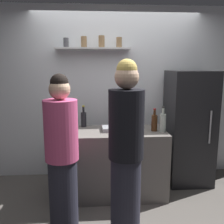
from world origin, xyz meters
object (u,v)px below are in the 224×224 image
refrigerator (189,128)px  utensil_holder (135,127)px  wine_bottle_green_glass (135,119)px  wine_bottle_pale_glass (163,122)px  wine_bottle_amber_glass (154,122)px  baking_pan (115,128)px  water_bottle_plastic (73,128)px  person_pink_top (62,156)px  person_blonde (126,152)px  wine_bottle_dark_glass (84,119)px

refrigerator → utensil_holder: refrigerator is taller
refrigerator → wine_bottle_green_glass: (-0.82, -0.15, 0.18)m
wine_bottle_pale_glass → wine_bottle_amber_glass: 0.11m
baking_pan → wine_bottle_amber_glass: bearing=-7.0°
wine_bottle_green_glass → water_bottle_plastic: bearing=-156.5°
refrigerator → utensil_holder: size_ratio=7.57×
water_bottle_plastic → person_pink_top: person_pink_top is taller
person_blonde → person_pink_top: 0.66m
wine_bottle_pale_glass → person_blonde: person_blonde is taller
baking_pan → person_blonde: (0.03, -0.88, -0.02)m
wine_bottle_dark_glass → person_pink_top: 0.99m
utensil_holder → wine_bottle_green_glass: bearing=81.0°
person_blonde → person_pink_top: person_blonde is taller
person_blonde → refrigerator: bearing=126.5°
utensil_holder → wine_bottle_green_glass: wine_bottle_green_glass is taller
wine_bottle_dark_glass → wine_bottle_pale_glass: 1.08m
wine_bottle_dark_glass → water_bottle_plastic: (-0.12, -0.45, -0.02)m
refrigerator → wine_bottle_amber_glass: (-0.60, -0.36, 0.17)m
refrigerator → wine_bottle_green_glass: 0.86m
utensil_holder → water_bottle_plastic: bearing=-168.2°
wine_bottle_pale_glass → wine_bottle_amber_glass: bearing=148.0°
wine_bottle_amber_glass → wine_bottle_dark_glass: bearing=162.2°
refrigerator → water_bottle_plastic: size_ratio=7.85×
wine_bottle_green_glass → person_pink_top: bearing=-135.8°
utensil_holder → person_blonde: 0.87m
utensil_holder → wine_bottle_green_glass: 0.21m
baking_pan → water_bottle_plastic: size_ratio=1.62×
utensil_holder → person_pink_top: bearing=-141.9°
wine_bottle_pale_glass → utensil_holder: bearing=167.7°
water_bottle_plastic → person_blonde: bearing=-49.7°
water_bottle_plastic → person_blonde: (0.57, -0.67, -0.08)m
wine_bottle_dark_glass → refrigerator: bearing=2.4°
wine_bottle_dark_glass → wine_bottle_amber_glass: 0.97m
wine_bottle_green_glass → person_blonde: (-0.25, -1.03, -0.11)m
wine_bottle_pale_glass → water_bottle_plastic: (-1.14, -0.09, -0.03)m
person_blonde → person_pink_top: size_ratio=1.08×
wine_bottle_dark_glass → person_pink_top: size_ratio=0.18×
wine_bottle_pale_glass → baking_pan: bearing=168.6°
utensil_holder → wine_bottle_pale_glass: wine_bottle_pale_glass is taller
utensil_holder → refrigerator: bearing=22.0°
refrigerator → person_blonde: bearing=-132.4°
refrigerator → wine_bottle_green_glass: bearing=-169.5°
wine_bottle_green_glass → refrigerator: bearing=10.5°
person_pink_top → person_blonde: bearing=-170.6°
refrigerator → wine_bottle_pale_glass: refrigerator is taller
baking_pan → utensil_holder: utensil_holder is taller
baking_pan → utensil_holder: size_ratio=1.56×
refrigerator → wine_bottle_dark_glass: (-1.53, -0.06, 0.17)m
refrigerator → person_pink_top: 1.99m
baking_pan → water_bottle_plastic: 0.58m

